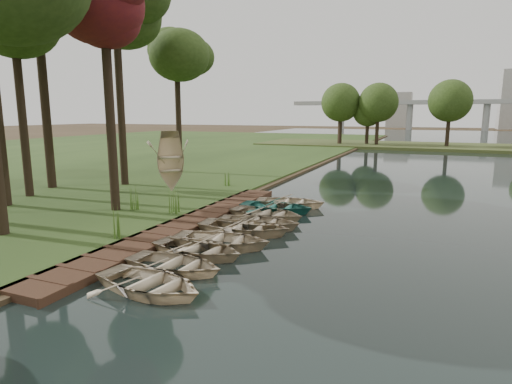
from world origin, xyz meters
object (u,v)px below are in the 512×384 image
at_px(boardwalk, 187,225).
at_px(stored_rowboat, 171,185).
at_px(rowboat_1, 174,261).
at_px(rowboat_2, 198,246).
at_px(rowboat_0, 150,280).

bearing_deg(boardwalk, stored_rowboat, 128.92).
distance_m(rowboat_1, stored_rowboat, 12.57).
bearing_deg(rowboat_2, rowboat_0, -167.09).
bearing_deg(boardwalk, rowboat_2, -52.48).
height_order(rowboat_2, stored_rowboat, stored_rowboat).
distance_m(rowboat_0, rowboat_1, 1.57).
distance_m(rowboat_0, stored_rowboat, 14.01).
distance_m(boardwalk, stored_rowboat, 7.47).
height_order(rowboat_1, rowboat_2, rowboat_2).
relative_size(boardwalk, rowboat_2, 4.80).
bearing_deg(rowboat_1, stored_rowboat, 36.28).
relative_size(rowboat_0, rowboat_2, 0.99).
bearing_deg(rowboat_1, boardwalk, 29.77).
bearing_deg(rowboat_2, boardwalk, 44.31).
relative_size(rowboat_1, stored_rowboat, 0.90).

